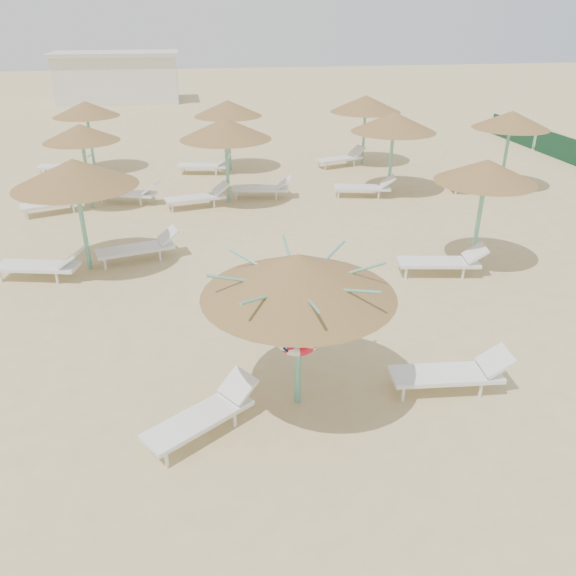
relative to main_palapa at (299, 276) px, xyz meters
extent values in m
plane|color=#CCB67C|center=(0.20, 0.30, -2.25)|extent=(120.00, 120.00, 0.00)
cylinder|color=#65B097|center=(0.00, 0.00, -1.16)|extent=(0.11, 0.11, 2.17)
cone|color=olive|center=(0.00, 0.00, 0.02)|extent=(2.90, 2.90, 0.65)
cylinder|color=#65B097|center=(0.00, 0.00, -0.23)|extent=(0.20, 0.20, 0.12)
cylinder|color=#65B097|center=(0.67, 0.00, -0.03)|extent=(1.31, 0.04, 0.34)
cylinder|color=#65B097|center=(0.47, 0.47, -0.03)|extent=(0.96, 0.96, 0.34)
cylinder|color=#65B097|center=(0.00, 0.67, -0.03)|extent=(0.04, 1.31, 0.34)
cylinder|color=#65B097|center=(-0.47, 0.47, -0.03)|extent=(0.96, 0.96, 0.34)
cylinder|color=#65B097|center=(-0.67, 0.00, -0.03)|extent=(1.31, 0.04, 0.34)
cylinder|color=#65B097|center=(-0.47, -0.47, -0.03)|extent=(0.96, 0.96, 0.34)
cylinder|color=#65B097|center=(0.00, -0.67, -0.03)|extent=(0.04, 1.31, 0.34)
cylinder|color=#65B097|center=(0.47, -0.47, -0.03)|extent=(0.96, 0.96, 0.34)
torus|color=red|center=(0.00, -0.10, -0.94)|extent=(0.73, 0.15, 0.73)
cylinder|color=white|center=(-2.06, -1.11, -2.13)|extent=(0.05, 0.05, 0.25)
cylinder|color=white|center=(-2.31, -0.73, -2.13)|extent=(0.05, 0.05, 0.25)
cylinder|color=white|center=(-1.06, -0.43, -2.13)|extent=(0.05, 0.05, 0.25)
cylinder|color=white|center=(-1.31, -0.06, -2.13)|extent=(0.05, 0.05, 0.25)
cube|color=white|center=(-1.59, -0.52, -1.96)|extent=(1.73, 1.42, 0.07)
cube|color=white|center=(-0.96, -0.09, -1.75)|extent=(0.66, 0.69, 0.33)
cylinder|color=white|center=(1.69, -0.28, -2.12)|extent=(0.06, 0.06, 0.27)
cylinder|color=white|center=(1.74, 0.20, -2.12)|extent=(0.06, 0.06, 0.27)
cylinder|color=white|center=(2.98, -0.40, -2.12)|extent=(0.06, 0.06, 0.27)
cylinder|color=white|center=(3.02, 0.07, -2.12)|extent=(0.06, 0.06, 0.27)
cube|color=white|center=(2.48, -0.11, -1.95)|extent=(1.86, 0.76, 0.08)
cube|color=white|center=(3.28, -0.19, -1.72)|extent=(0.52, 0.61, 0.35)
cylinder|color=#65B097|center=(-4.04, 6.06, -1.10)|extent=(0.11, 0.11, 2.30)
cone|color=olive|center=(-4.04, 6.06, 0.14)|extent=(2.84, 2.84, 0.64)
cylinder|color=#65B097|center=(-4.04, 6.06, -0.10)|extent=(0.20, 0.20, 0.12)
cylinder|color=white|center=(-5.97, 5.61, -2.11)|extent=(0.06, 0.06, 0.28)
cylinder|color=white|center=(-5.86, 6.10, -2.11)|extent=(0.06, 0.06, 0.28)
cylinder|color=white|center=(-4.66, 5.29, -2.11)|extent=(0.06, 0.06, 0.28)
cylinder|color=white|center=(-4.54, 5.78, -2.11)|extent=(0.06, 0.06, 0.28)
cube|color=white|center=(-5.14, 5.66, -1.93)|extent=(1.99, 1.05, 0.08)
cube|color=white|center=(-4.31, 5.46, -1.69)|extent=(0.61, 0.70, 0.36)
cylinder|color=white|center=(-3.66, 5.93, -2.11)|extent=(0.06, 0.06, 0.28)
cylinder|color=white|center=(-3.77, 6.42, -2.11)|extent=(0.06, 0.06, 0.28)
cylinder|color=white|center=(-2.34, 6.25, -2.11)|extent=(0.06, 0.06, 0.28)
cylinder|color=white|center=(-2.46, 6.74, -2.11)|extent=(0.06, 0.06, 0.28)
cube|color=white|center=(-2.94, 6.36, -1.93)|extent=(1.99, 1.05, 0.08)
cube|color=white|center=(-2.11, 6.57, -1.69)|extent=(0.61, 0.70, 0.36)
cylinder|color=#65B097|center=(-4.63, 11.05, -1.10)|extent=(0.11, 0.11, 2.30)
cone|color=olive|center=(-4.63, 11.05, 0.13)|extent=(2.31, 2.31, 0.52)
cylinder|color=#65B097|center=(-4.63, 11.05, -0.10)|extent=(0.20, 0.20, 0.12)
cylinder|color=white|center=(-6.40, 10.16, -2.11)|extent=(0.06, 0.06, 0.28)
cylinder|color=white|center=(-6.56, 10.63, -2.11)|extent=(0.06, 0.06, 0.28)
cylinder|color=white|center=(-5.12, 10.59, -2.11)|extent=(0.06, 0.06, 0.28)
cylinder|color=white|center=(-5.29, 11.06, -2.11)|extent=(0.06, 0.06, 0.28)
cube|color=white|center=(-5.73, 10.65, -1.93)|extent=(2.00, 1.20, 0.08)
cube|color=white|center=(-4.92, 10.92, -1.69)|extent=(0.65, 0.72, 0.36)
cylinder|color=white|center=(-4.36, 11.37, -2.11)|extent=(0.06, 0.06, 0.28)
cylinder|color=white|center=(-4.20, 11.84, -2.11)|extent=(0.06, 0.06, 0.28)
cylinder|color=white|center=(-3.09, 10.94, -2.11)|extent=(0.06, 0.06, 0.28)
cylinder|color=white|center=(-2.92, 11.41, -2.11)|extent=(0.06, 0.06, 0.28)
cube|color=white|center=(-3.53, 11.35, -1.93)|extent=(2.00, 1.20, 0.08)
cube|color=white|center=(-2.72, 11.08, -1.69)|extent=(0.65, 0.72, 0.36)
cylinder|color=#65B097|center=(-5.14, 15.87, -1.10)|extent=(0.11, 0.11, 2.30)
cone|color=olive|center=(-5.14, 15.87, 0.13)|extent=(2.49, 2.49, 0.56)
cylinder|color=#65B097|center=(-5.14, 15.87, -0.10)|extent=(0.20, 0.20, 0.12)
cylinder|color=white|center=(-7.07, 15.33, -2.11)|extent=(0.06, 0.06, 0.28)
cylinder|color=white|center=(-7.00, 15.83, -2.11)|extent=(0.06, 0.06, 0.28)
cylinder|color=white|center=(-5.73, 15.15, -2.11)|extent=(0.06, 0.06, 0.28)
cylinder|color=white|center=(-5.66, 15.64, -2.11)|extent=(0.06, 0.06, 0.28)
cube|color=white|center=(-6.24, 15.47, -1.93)|extent=(1.97, 0.88, 0.08)
cube|color=white|center=(-5.40, 15.35, -1.69)|extent=(0.56, 0.66, 0.36)
cylinder|color=#65B097|center=(-0.23, 10.85, -1.10)|extent=(0.11, 0.11, 2.30)
cone|color=olive|center=(-0.23, 10.85, 0.15)|extent=(2.91, 2.91, 0.65)
cylinder|color=#65B097|center=(-0.23, 10.85, -0.10)|extent=(0.20, 0.20, 0.12)
cylinder|color=white|center=(-2.07, 10.06, -2.11)|extent=(0.06, 0.06, 0.28)
cylinder|color=white|center=(-2.16, 10.55, -2.11)|extent=(0.06, 0.06, 0.28)
cylinder|color=white|center=(-0.74, 10.31, -2.11)|extent=(0.06, 0.06, 0.28)
cylinder|color=white|center=(-0.84, 10.80, -2.11)|extent=(0.06, 0.06, 0.28)
cube|color=white|center=(-1.33, 10.45, -1.93)|extent=(1.98, 0.97, 0.08)
cube|color=white|center=(-0.49, 10.61, -1.69)|extent=(0.59, 0.68, 0.36)
cylinder|color=white|center=(0.04, 11.06, -2.11)|extent=(0.06, 0.06, 0.28)
cylinder|color=white|center=(0.13, 11.55, -2.11)|extent=(0.06, 0.06, 0.28)
cylinder|color=white|center=(1.36, 10.80, -2.11)|extent=(0.06, 0.06, 0.28)
cylinder|color=white|center=(1.46, 11.29, -2.11)|extent=(0.06, 0.06, 0.28)
cube|color=white|center=(0.87, 11.15, -1.93)|extent=(1.98, 0.97, 0.08)
cube|color=white|center=(1.71, 10.99, -1.69)|extent=(0.59, 0.68, 0.36)
cylinder|color=#65B097|center=(0.18, 15.06, -1.10)|extent=(0.11, 0.11, 2.30)
cone|color=olive|center=(0.18, 15.06, 0.14)|extent=(2.62, 2.62, 0.59)
cylinder|color=#65B097|center=(0.18, 15.06, -0.10)|extent=(0.20, 0.20, 0.12)
cylinder|color=white|center=(-1.76, 14.58, -2.11)|extent=(0.06, 0.06, 0.28)
cylinder|color=white|center=(-1.65, 15.07, -2.11)|extent=(0.06, 0.06, 0.28)
cylinder|color=white|center=(-0.44, 14.29, -2.11)|extent=(0.06, 0.06, 0.28)
cylinder|color=white|center=(-0.33, 14.78, -2.11)|extent=(0.06, 0.06, 0.28)
cube|color=white|center=(-0.92, 14.66, -1.93)|extent=(1.99, 1.01, 0.08)
cube|color=white|center=(-0.09, 14.47, -1.69)|extent=(0.60, 0.69, 0.36)
cylinder|color=#65B097|center=(5.34, 4.64, -1.10)|extent=(0.11, 0.11, 2.30)
cone|color=olive|center=(5.34, 4.64, 0.13)|extent=(2.35, 2.35, 0.53)
cylinder|color=#65B097|center=(5.34, 4.64, -0.10)|extent=(0.20, 0.20, 0.12)
cylinder|color=white|center=(3.41, 4.13, -2.11)|extent=(0.06, 0.06, 0.28)
cylinder|color=white|center=(3.50, 4.63, -2.11)|extent=(0.06, 0.06, 0.28)
cylinder|color=white|center=(4.74, 3.89, -2.11)|extent=(0.06, 0.06, 0.28)
cylinder|color=white|center=(4.83, 4.38, -2.11)|extent=(0.06, 0.06, 0.28)
cube|color=white|center=(4.24, 4.24, -1.93)|extent=(1.98, 0.95, 0.08)
cube|color=white|center=(5.08, 4.08, -1.69)|extent=(0.58, 0.68, 0.36)
cylinder|color=#65B097|center=(5.39, 11.05, -1.10)|extent=(0.11, 0.11, 2.30)
cone|color=olive|center=(5.39, 11.05, 0.14)|extent=(2.85, 2.85, 0.64)
cylinder|color=#65B097|center=(5.39, 11.05, -0.10)|extent=(0.20, 0.20, 0.12)
cylinder|color=white|center=(3.46, 10.59, -2.11)|extent=(0.06, 0.06, 0.28)
cylinder|color=white|center=(3.57, 11.08, -2.11)|extent=(0.06, 0.06, 0.28)
cylinder|color=white|center=(4.77, 10.29, -2.11)|extent=(0.06, 0.06, 0.28)
cylinder|color=white|center=(4.89, 10.77, -2.11)|extent=(0.06, 0.06, 0.28)
cube|color=white|center=(4.29, 10.65, -1.93)|extent=(1.99, 1.03, 0.08)
cube|color=white|center=(5.12, 10.46, -1.69)|extent=(0.61, 0.69, 0.36)
cylinder|color=#65B097|center=(5.70, 15.21, -1.10)|extent=(0.11, 0.11, 2.30)
cone|color=olive|center=(5.70, 15.21, 0.14)|extent=(2.84, 2.84, 0.64)
cylinder|color=#65B097|center=(5.70, 15.21, -0.10)|extent=(0.20, 0.20, 0.12)
cylinder|color=white|center=(3.91, 14.34, -2.11)|extent=(0.06, 0.06, 0.28)
cylinder|color=white|center=(3.76, 14.82, -2.11)|extent=(0.06, 0.06, 0.28)
cylinder|color=white|center=(5.20, 14.74, -2.11)|extent=(0.06, 0.06, 0.28)
cylinder|color=white|center=(5.05, 15.22, -2.11)|extent=(0.06, 0.06, 0.28)
cube|color=white|center=(4.60, 14.81, -1.93)|extent=(2.00, 1.15, 0.08)
cube|color=white|center=(5.41, 15.07, -1.69)|extent=(0.64, 0.72, 0.36)
cylinder|color=#65B097|center=(9.51, 10.81, -1.10)|extent=(0.11, 0.11, 2.30)
cone|color=olive|center=(9.51, 10.81, 0.14)|extent=(2.59, 2.59, 0.58)
cylinder|color=#65B097|center=(9.51, 10.81, -0.10)|extent=(0.20, 0.20, 0.12)
cylinder|color=white|center=(7.58, 10.32, -2.11)|extent=(0.06, 0.06, 0.28)
cylinder|color=white|center=(7.67, 10.81, -2.11)|extent=(0.06, 0.06, 0.28)
cylinder|color=white|center=(8.90, 10.07, -2.11)|extent=(0.06, 0.06, 0.28)
cylinder|color=white|center=(9.00, 10.56, -2.11)|extent=(0.06, 0.06, 0.28)
cube|color=white|center=(8.41, 10.41, -1.93)|extent=(1.98, 0.97, 0.08)
cube|color=white|center=(9.25, 10.25, -1.69)|extent=(0.59, 0.68, 0.36)
cube|color=silver|center=(-5.80, 35.30, -0.75)|extent=(8.00, 4.00, 3.00)
cube|color=beige|center=(-5.80, 35.30, 0.87)|extent=(8.40, 4.40, 0.25)
cube|color=#174524|center=(14.20, 14.30, -1.75)|extent=(0.08, 3.80, 1.00)
cube|color=#174524|center=(14.20, 18.30, -1.75)|extent=(0.08, 3.80, 1.00)
cylinder|color=#65B097|center=(14.20, 16.40, -1.70)|extent=(0.08, 0.08, 1.10)
camera|label=1|loc=(-1.44, -7.22, 3.44)|focal=35.00mm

